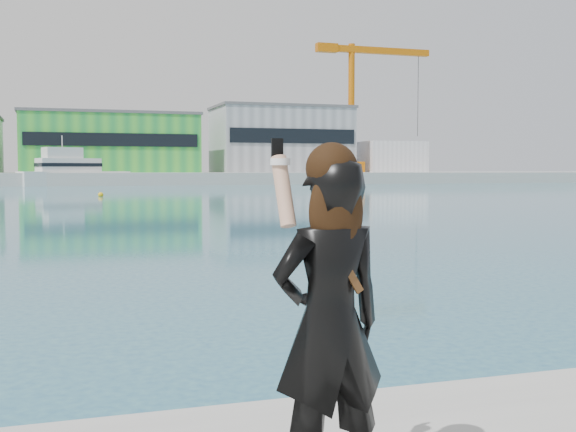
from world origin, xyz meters
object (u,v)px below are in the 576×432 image
(woman, at_px, (329,314))
(dock_crane, at_px, (357,103))
(buoy_near, at_px, (101,196))
(motor_yacht, at_px, (71,172))

(woman, bearing_deg, dock_crane, -120.23)
(dock_crane, xyz_separation_m, woman, (-53.68, -122.55, -13.32))
(dock_crane, distance_m, buoy_near, 77.47)
(buoy_near, bearing_deg, dock_crane, 48.12)
(motor_yacht, xyz_separation_m, buoy_near, (1.38, -48.19, -2.19))
(dock_crane, height_order, motor_yacht, dock_crane)
(buoy_near, relative_size, woman, 0.27)
(woman, bearing_deg, buoy_near, -99.13)
(dock_crane, relative_size, motor_yacht, 1.39)
(dock_crane, distance_m, woman, 134.45)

